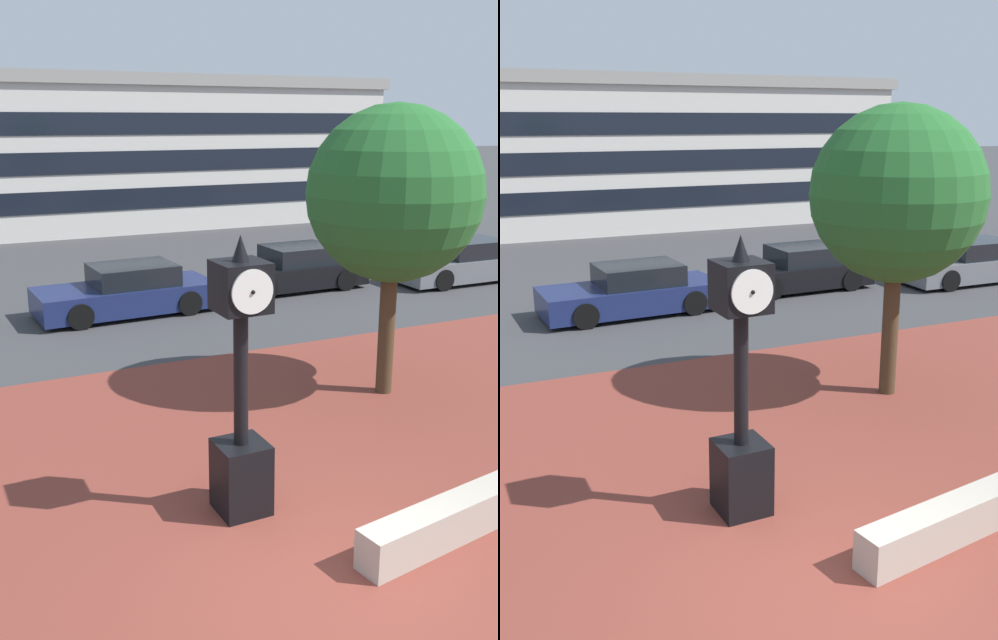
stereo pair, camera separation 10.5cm
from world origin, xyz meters
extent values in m
plane|color=#38383A|center=(0.00, 0.00, 0.00)|extent=(200.00, 200.00, 0.00)
cube|color=brown|center=(0.00, 1.92, 0.00)|extent=(44.00, 11.83, 0.01)
cube|color=#ADA393|center=(1.88, 0.34, 0.25)|extent=(3.22, 0.88, 0.50)
cube|color=black|center=(-0.35, 1.95, 0.47)|extent=(0.64, 0.64, 0.95)
cylinder|color=black|center=(-0.35, 1.95, 1.80)|extent=(0.18, 0.18, 1.72)
cube|color=black|center=(-0.35, 1.95, 2.96)|extent=(0.61, 0.61, 0.60)
cylinder|color=white|center=(-0.35, 2.27, 2.96)|extent=(0.52, 0.04, 0.52)
sphere|color=black|center=(-0.35, 2.29, 2.96)|extent=(0.05, 0.05, 0.05)
cylinder|color=white|center=(-0.34, 1.64, 2.96)|extent=(0.52, 0.04, 0.52)
sphere|color=black|center=(-0.34, 1.62, 2.96)|extent=(0.05, 0.05, 0.05)
cone|color=black|center=(-0.35, 1.95, 3.42)|extent=(0.21, 0.21, 0.31)
cylinder|color=#42301E|center=(3.76, 4.60, 1.24)|extent=(0.29, 0.29, 2.48)
sphere|color=#236028|center=(3.76, 4.60, 3.62)|extent=(3.04, 3.04, 3.04)
sphere|color=#236028|center=(4.51, 5.06, 3.32)|extent=(1.97, 1.97, 1.97)
cube|color=black|center=(6.19, 12.62, 0.44)|extent=(4.25, 1.92, 0.64)
cube|color=black|center=(6.40, 12.62, 1.00)|extent=(1.96, 1.63, 0.56)
cylinder|color=black|center=(4.89, 11.73, 0.32)|extent=(0.64, 0.23, 0.64)
cylinder|color=black|center=(4.87, 13.46, 0.32)|extent=(0.64, 0.23, 0.64)
cylinder|color=black|center=(7.51, 11.77, 0.32)|extent=(0.64, 0.23, 0.64)
cylinder|color=black|center=(7.48, 13.51, 0.32)|extent=(0.64, 0.23, 0.64)
cube|color=navy|center=(0.95, 11.96, 0.44)|extent=(4.62, 2.05, 0.64)
cube|color=black|center=(1.18, 11.97, 1.00)|extent=(2.16, 1.69, 0.56)
cylinder|color=black|center=(-0.42, 11.03, 0.32)|extent=(0.65, 0.25, 0.64)
cylinder|color=black|center=(-0.49, 12.77, 0.32)|extent=(0.65, 0.25, 0.64)
cylinder|color=black|center=(2.40, 11.15, 0.32)|extent=(0.65, 0.25, 0.64)
cylinder|color=black|center=(2.33, 12.89, 0.32)|extent=(0.65, 0.25, 0.64)
cube|color=slate|center=(11.51, 11.32, 0.44)|extent=(4.60, 1.81, 0.64)
cube|color=black|center=(11.74, 11.32, 1.00)|extent=(2.12, 1.54, 0.56)
cylinder|color=black|center=(10.08, 10.51, 0.32)|extent=(0.64, 0.23, 0.64)
cylinder|color=black|center=(10.09, 12.16, 0.32)|extent=(0.64, 0.23, 0.64)
cylinder|color=black|center=(12.94, 12.13, 0.32)|extent=(0.64, 0.23, 0.64)
cube|color=beige|center=(5.31, 31.84, 3.12)|extent=(24.57, 14.69, 6.23)
cube|color=gray|center=(5.31, 31.84, 6.48)|extent=(25.06, 14.98, 0.50)
cube|color=black|center=(5.31, 24.47, 1.56)|extent=(22.11, 0.04, 0.90)
cube|color=black|center=(5.31, 24.47, 3.12)|extent=(22.11, 0.04, 0.90)
cube|color=black|center=(5.31, 24.47, 4.67)|extent=(22.11, 0.04, 0.90)
camera|label=1|loc=(-3.73, -5.47, 4.86)|focal=39.95mm
camera|label=2|loc=(-3.64, -5.51, 4.86)|focal=39.95mm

